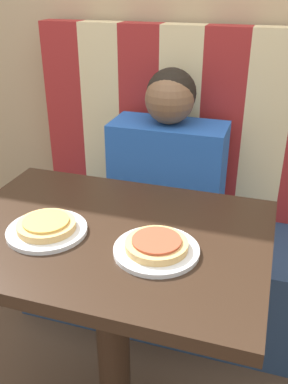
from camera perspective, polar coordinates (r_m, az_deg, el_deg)
name	(u,v)px	position (r m, az deg, el deg)	size (l,w,h in m)	color
booth_seat	(165,267)	(1.91, 2.83, -9.91)	(1.20, 0.49, 0.44)	navy
booth_backrest	(181,122)	(1.81, 4.93, 9.32)	(1.20, 0.09, 0.76)	maroon
dining_table	(110,272)	(1.19, -4.54, -10.52)	(0.83, 0.60, 0.77)	black
person	(168,159)	(1.66, 3.25, 4.47)	(0.44, 0.22, 0.63)	#2356B2
plate_left	(47,231)	(1.13, -12.80, -5.03)	(0.21, 0.21, 0.01)	white
plate_right	(156,250)	(1.03, 1.67, -7.77)	(0.21, 0.21, 0.01)	white
pizza_left	(46,225)	(1.12, -12.89, -4.27)	(0.15, 0.15, 0.03)	tan
pizza_right	(157,244)	(1.02, 1.68, -6.96)	(0.15, 0.15, 0.03)	tan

